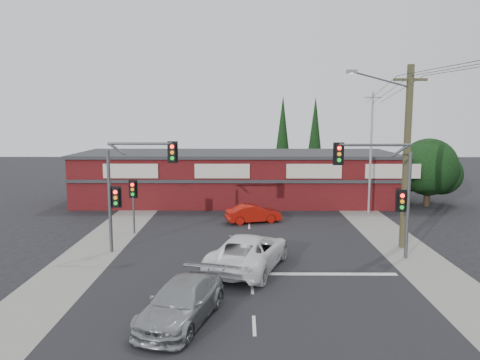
{
  "coord_description": "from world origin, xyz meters",
  "views": [
    {
      "loc": [
        -0.38,
        -22.41,
        7.33
      ],
      "look_at": [
        -0.57,
        3.0,
        3.8
      ],
      "focal_mm": 35.0,
      "sensor_mm": 36.0,
      "label": 1
    }
  ],
  "objects_px": {
    "silver_suv": "(182,302)",
    "red_sedan": "(253,214)",
    "white_suv": "(249,251)",
    "utility_pole": "(404,151)",
    "shop_building": "(236,177)"
  },
  "relations": [
    {
      "from": "silver_suv",
      "to": "utility_pole",
      "type": "height_order",
      "value": "utility_pole"
    },
    {
      "from": "shop_building",
      "to": "utility_pole",
      "type": "bearing_deg",
      "value": -56.24
    },
    {
      "from": "red_sedan",
      "to": "utility_pole",
      "type": "bearing_deg",
      "value": -144.08
    },
    {
      "from": "silver_suv",
      "to": "red_sedan",
      "type": "bearing_deg",
      "value": 95.27
    },
    {
      "from": "white_suv",
      "to": "red_sedan",
      "type": "distance_m",
      "value": 9.74
    },
    {
      "from": "red_sedan",
      "to": "utility_pole",
      "type": "relative_size",
      "value": 0.38
    },
    {
      "from": "utility_pole",
      "to": "red_sedan",
      "type": "bearing_deg",
      "value": 143.02
    },
    {
      "from": "silver_suv",
      "to": "red_sedan",
      "type": "relative_size",
      "value": 1.31
    },
    {
      "from": "white_suv",
      "to": "shop_building",
      "type": "distance_m",
      "value": 17.73
    },
    {
      "from": "white_suv",
      "to": "silver_suv",
      "type": "distance_m",
      "value": 6.33
    },
    {
      "from": "red_sedan",
      "to": "shop_building",
      "type": "distance_m",
      "value": 8.18
    },
    {
      "from": "red_sedan",
      "to": "shop_building",
      "type": "xyz_separation_m",
      "value": [
        -1.3,
        7.93,
        1.51
      ]
    },
    {
      "from": "silver_suv",
      "to": "red_sedan",
      "type": "height_order",
      "value": "silver_suv"
    },
    {
      "from": "silver_suv",
      "to": "white_suv",
      "type": "bearing_deg",
      "value": 82.82
    },
    {
      "from": "shop_building",
      "to": "utility_pole",
      "type": "xyz_separation_m",
      "value": [
        9.36,
        -14.0,
        3.26
      ]
    }
  ]
}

